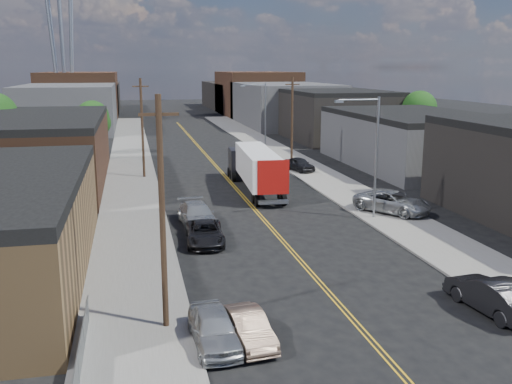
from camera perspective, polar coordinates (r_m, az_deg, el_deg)
name	(u,v)px	position (r m, az deg, el deg)	size (l,w,h in m)	color
ground	(205,154)	(74.48, -5.08, 3.80)	(260.00, 260.00, 0.00)	black
centerline	(224,175)	(59.84, -3.23, 1.73)	(0.32, 120.00, 0.01)	gold
sidewalk_left	(131,178)	(59.10, -12.36, 1.39)	(5.00, 140.00, 0.15)	slate
sidewalk_right	(311,171)	(62.02, 5.47, 2.13)	(5.00, 140.00, 0.15)	slate
warehouse_brown	(39,150)	(58.25, -20.90, 3.92)	(12.00, 26.00, 6.60)	#482C1D
industrial_right_b	(414,139)	(67.33, 15.49, 5.11)	(14.00, 24.00, 6.10)	#343437
industrial_right_c	(335,114)	(90.94, 7.87, 7.69)	(14.00, 22.00, 7.60)	black
skyline_left_a	(69,107)	(108.83, -18.18, 8.05)	(16.00, 30.00, 8.00)	#343437
skyline_right_a	(284,104)	(112.20, 2.82, 8.75)	(16.00, 30.00, 8.00)	#343437
skyline_left_b	(80,95)	(133.64, -17.19, 9.23)	(16.00, 26.00, 10.00)	#482C1D
skyline_right_b	(256,93)	(136.39, 0.04, 9.83)	(16.00, 26.00, 10.00)	#482C1D
skyline_left_c	(87,97)	(153.63, -16.57, 9.05)	(16.00, 40.00, 7.00)	black
skyline_right_c	(240,96)	(156.03, -1.56, 9.59)	(16.00, 40.00, 7.00)	black
streetlight_near	(371,148)	(42.04, 11.48, 4.32)	(3.39, 0.25, 9.00)	gray
streetlight_far	(262,112)	(75.22, 0.65, 8.01)	(3.39, 0.25, 9.00)	gray
utility_pole_left_near	(162,213)	(23.84, -9.36, -2.11)	(1.60, 0.26, 10.00)	black
utility_pole_left_far	(142,128)	(58.38, -11.31, 6.33)	(1.60, 0.26, 10.00)	black
utility_pole_right	(292,122)	(63.80, 3.62, 7.04)	(1.60, 0.26, 10.00)	black
tree_left_far	(93,120)	(75.50, -15.98, 6.98)	(4.35, 4.20, 6.97)	black
tree_right_far	(420,110)	(83.20, 16.04, 7.85)	(4.85, 4.76, 7.91)	black
semi_truck	(254,166)	(52.08, -0.23, 2.63)	(3.29, 15.06, 3.91)	silver
car_left_a	(214,328)	(23.66, -4.23, -13.41)	(1.77, 4.41, 1.50)	#A2A5A7
car_left_b	(248,328)	(23.88, -0.79, -13.40)	(1.37, 3.93, 1.29)	#79604F
car_left_c	(205,233)	(36.56, -5.13, -4.10)	(2.31, 5.01, 1.39)	black
car_left_d	(197,215)	(40.62, -5.91, -2.29)	(2.24, 5.51, 1.60)	#9A9D9F
car_right_oncoming	(492,295)	(28.68, 22.55, -9.47)	(1.74, 4.99, 1.65)	black
car_right_lot_a	(393,202)	(44.74, 13.49, -0.97)	(2.74, 5.94, 1.65)	#A3A7A8
car_right_lot_c	(300,164)	(61.32, 4.38, 2.79)	(1.70, 4.23, 1.44)	black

